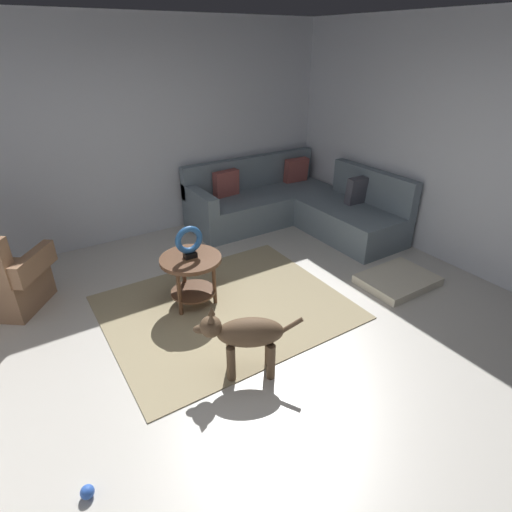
# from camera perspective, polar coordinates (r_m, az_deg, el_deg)

# --- Properties ---
(ground_plane) EXTENTS (6.00, 6.00, 0.10)m
(ground_plane) POSITION_cam_1_polar(r_m,az_deg,el_deg) (3.66, -0.91, -13.92)
(ground_plane) COLOR beige
(wall_back) EXTENTS (6.00, 0.12, 2.70)m
(wall_back) POSITION_cam_1_polar(r_m,az_deg,el_deg) (5.56, -17.86, 15.83)
(wall_back) COLOR silver
(wall_back) RESTS_ON ground_plane
(wall_right) EXTENTS (0.12, 6.00, 2.70)m
(wall_right) POSITION_cam_1_polar(r_m,az_deg,el_deg) (5.05, 29.41, 12.54)
(wall_right) COLOR silver
(wall_right) RESTS_ON ground_plane
(area_rug) EXTENTS (2.30, 1.90, 0.01)m
(area_rug) POSITION_cam_1_polar(r_m,az_deg,el_deg) (4.16, -4.26, -7.15)
(area_rug) COLOR tan
(area_rug) RESTS_ON ground_plane
(sectional_couch) EXTENTS (2.20, 2.25, 0.88)m
(sectional_couch) POSITION_cam_1_polar(r_m,az_deg,el_deg) (5.91, 5.26, 6.96)
(sectional_couch) COLOR slate
(sectional_couch) RESTS_ON ground_plane
(armchair) EXTENTS (1.00, 0.96, 0.88)m
(armchair) POSITION_cam_1_polar(r_m,az_deg,el_deg) (4.67, -32.02, -3.00)
(armchair) COLOR #936B4C
(armchair) RESTS_ON ground_plane
(side_table) EXTENTS (0.60, 0.60, 0.54)m
(side_table) POSITION_cam_1_polar(r_m,az_deg,el_deg) (4.04, -9.03, -1.73)
(side_table) COLOR brown
(side_table) RESTS_ON ground_plane
(torus_sculpture) EXTENTS (0.28, 0.08, 0.33)m
(torus_sculpture) POSITION_cam_1_polar(r_m,az_deg,el_deg) (3.90, -9.35, 2.04)
(torus_sculpture) COLOR black
(torus_sculpture) RESTS_ON side_table
(dog_bed_mat) EXTENTS (0.80, 0.60, 0.09)m
(dog_bed_mat) POSITION_cam_1_polar(r_m,az_deg,el_deg) (4.78, 19.20, -3.20)
(dog_bed_mat) COLOR beige
(dog_bed_mat) RESTS_ON ground_plane
(dog) EXTENTS (0.77, 0.46, 0.63)m
(dog) POSITION_cam_1_polar(r_m,az_deg,el_deg) (3.20, -1.59, -11.03)
(dog) COLOR brown
(dog) RESTS_ON ground_plane
(dog_toy_ball) EXTENTS (0.08, 0.08, 0.08)m
(dog_toy_ball) POSITION_cam_1_polar(r_m,az_deg,el_deg) (2.94, -22.54, -28.19)
(dog_toy_ball) COLOR blue
(dog_toy_ball) RESTS_ON ground_plane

